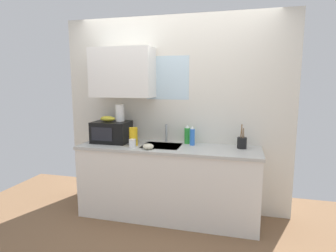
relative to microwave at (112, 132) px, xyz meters
name	(u,v)px	position (x,y,z in m)	size (l,w,h in m)	color
kitchen_wall_assembly	(166,107)	(0.66, 0.26, 0.31)	(2.97, 0.42, 2.50)	silver
counter_unit	(168,181)	(0.77, -0.05, -0.58)	(2.20, 0.63, 0.90)	white
sink_faucet	(166,133)	(0.68, 0.19, -0.02)	(0.03, 0.03, 0.23)	#B2B5BA
microwave	(112,132)	(0.00, 0.00, 0.00)	(0.46, 0.35, 0.27)	black
banana_bunch	(108,119)	(-0.05, 0.00, 0.17)	(0.20, 0.11, 0.07)	gold
paper_towel_roll	(120,113)	(0.10, 0.05, 0.24)	(0.11, 0.11, 0.22)	white
dish_soap_bottle_green	(187,135)	(0.96, 0.17, -0.02)	(0.07, 0.07, 0.24)	green
dish_soap_bottle_blue	(192,136)	(1.04, 0.09, -0.02)	(0.06, 0.06, 0.24)	blue
cereal_canister	(133,136)	(0.34, -0.10, -0.02)	(0.10, 0.10, 0.22)	gold
mug_white	(132,143)	(0.36, -0.19, -0.09)	(0.08, 0.08, 0.10)	white
utensil_crock	(242,142)	(1.63, 0.07, -0.06)	(0.11, 0.11, 0.29)	black
small_bowl	(148,146)	(0.58, -0.25, -0.10)	(0.13, 0.13, 0.07)	beige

